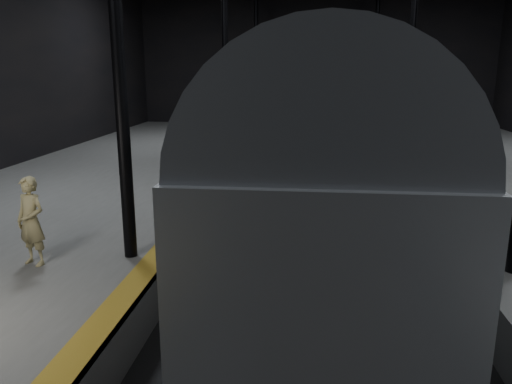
# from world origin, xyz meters

# --- Properties ---
(ground) EXTENTS (44.00, 44.00, 0.00)m
(ground) POSITION_xyz_m (0.00, 0.00, 0.00)
(ground) COLOR black
(ground) RESTS_ON ground
(platform_left) EXTENTS (9.00, 43.80, 1.00)m
(platform_left) POSITION_xyz_m (-7.50, 0.00, 0.50)
(platform_left) COLOR #575755
(platform_left) RESTS_ON ground
(tactile_strip) EXTENTS (0.50, 43.80, 0.01)m
(tactile_strip) POSITION_xyz_m (-3.25, 0.00, 1.00)
(tactile_strip) COLOR olive
(tactile_strip) RESTS_ON platform_left
(track) EXTENTS (2.40, 43.00, 0.24)m
(track) POSITION_xyz_m (0.00, 0.00, 0.07)
(track) COLOR #3F3328
(track) RESTS_ON ground
(train) EXTENTS (2.87, 19.17, 5.12)m
(train) POSITION_xyz_m (-0.00, -0.08, 2.86)
(train) COLOR #ABAEB4
(train) RESTS_ON ground
(woman) EXTENTS (0.75, 0.61, 1.78)m
(woman) POSITION_xyz_m (-5.54, -4.65, 1.89)
(woman) COLOR tan
(woman) RESTS_ON platform_left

